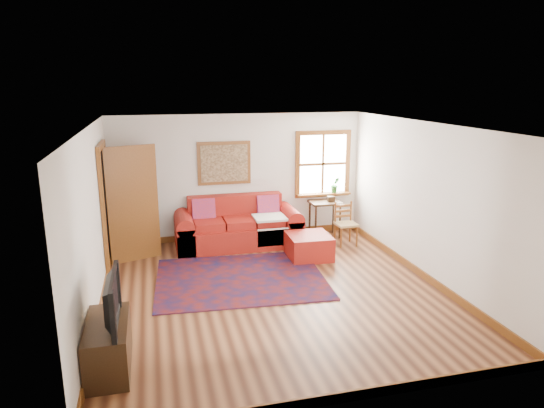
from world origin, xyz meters
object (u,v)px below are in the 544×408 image
object	(u,v)px
ladder_back_chair	(345,222)
media_cabinet	(108,346)
red_ottoman	(309,246)
side_table	(325,207)
red_leather_sofa	(238,229)

from	to	relation	value
ladder_back_chair	media_cabinet	world-z (taller)	ladder_back_chair
red_ottoman	media_cabinet	world-z (taller)	media_cabinet
side_table	ladder_back_chair	bearing A→B (deg)	-68.39
red_leather_sofa	side_table	world-z (taller)	red_leather_sofa
red_leather_sofa	side_table	distance (m)	1.84
red_leather_sofa	media_cabinet	world-z (taller)	red_leather_sofa
side_table	media_cabinet	size ratio (longest dim) A/B	0.74
side_table	red_ottoman	bearing A→B (deg)	-122.52
red_leather_sofa	side_table	xyz separation A→B (m)	(1.81, 0.08, 0.30)
side_table	red_leather_sofa	bearing A→B (deg)	-177.56
red_leather_sofa	red_ottoman	size ratio (longest dim) A/B	3.20
red_leather_sofa	media_cabinet	distance (m)	4.39
red_leather_sofa	media_cabinet	size ratio (longest dim) A/B	2.39
side_table	ladder_back_chair	xyz separation A→B (m)	(0.22, -0.55, -0.17)
side_table	media_cabinet	world-z (taller)	side_table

